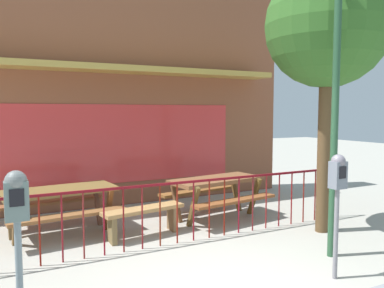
# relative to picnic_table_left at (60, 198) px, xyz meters

# --- Properties ---
(ground) EXTENTS (40.00, 40.00, 0.00)m
(ground) POSITION_rel_picnic_table_left_xyz_m (1.41, -2.98, -0.61)
(ground) COLOR #A4A296
(pub_storefront) EXTENTS (8.51, 1.23, 4.91)m
(pub_storefront) POSITION_rel_picnic_table_left_xyz_m (1.41, 1.78, 1.84)
(pub_storefront) COLOR maroon
(pub_storefront) RESTS_ON ground
(patio_fence_front) EXTENTS (7.17, 0.04, 0.97)m
(patio_fence_front) POSITION_rel_picnic_table_left_xyz_m (1.41, -1.29, 0.05)
(patio_fence_front) COLOR maroon
(patio_fence_front) RESTS_ON ground
(picnic_table_left) EXTENTS (1.94, 1.55, 0.79)m
(picnic_table_left) POSITION_rel_picnic_table_left_xyz_m (0.00, 0.00, 0.00)
(picnic_table_left) COLOR brown
(picnic_table_left) RESTS_ON ground
(picnic_table_right) EXTENTS (1.98, 1.60, 0.79)m
(picnic_table_right) POSITION_rel_picnic_table_left_xyz_m (2.83, -0.31, 0.00)
(picnic_table_right) COLOR brown
(picnic_table_right) RESTS_ON ground
(patio_bench) EXTENTS (1.43, 0.55, 0.48)m
(patio_bench) POSITION_rel_picnic_table_left_xyz_m (1.20, -0.74, -0.26)
(patio_bench) COLOR #A67B47
(patio_bench) RESTS_ON ground
(parking_meter_near) EXTENTS (0.18, 0.17, 1.59)m
(parking_meter_near) POSITION_rel_picnic_table_left_xyz_m (-0.80, -3.35, 0.61)
(parking_meter_near) COLOR slate
(parking_meter_near) RESTS_ON ground
(parking_meter_far) EXTENTS (0.18, 0.17, 1.54)m
(parking_meter_far) POSITION_rel_picnic_table_left_xyz_m (2.74, -3.35, 0.58)
(parking_meter_far) COLOR slate
(parking_meter_far) RESTS_ON ground
(street_tree) EXTENTS (2.04, 2.04, 4.48)m
(street_tree) POSITION_rel_picnic_table_left_xyz_m (4.01, -1.87, 2.82)
(street_tree) COLOR brown
(street_tree) RESTS_ON ground
(street_lamp) EXTENTS (0.28, 0.28, 4.11)m
(street_lamp) POSITION_rel_picnic_table_left_xyz_m (3.27, -2.78, 2.05)
(street_lamp) COLOR #264E31
(street_lamp) RESTS_ON ground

